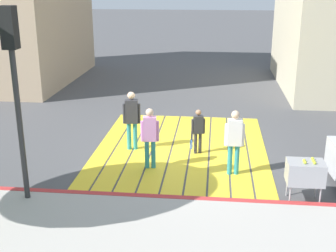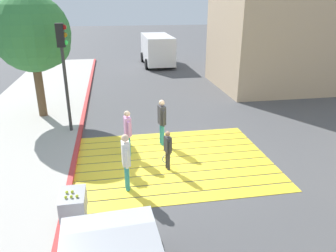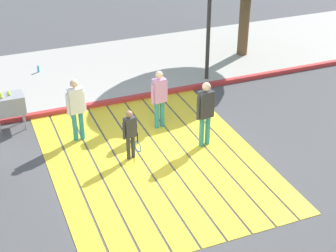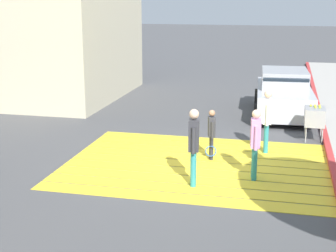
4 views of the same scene
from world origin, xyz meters
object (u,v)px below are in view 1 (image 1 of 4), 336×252
Objects in this scene: pedestrian_adult_trailing at (132,116)px; pedestrian_adult_side at (234,138)px; pedestrian_adult_lead at (150,134)px; traffic_light_corner at (14,67)px; tennis_ball_cart at (305,172)px; pedestrian_child_with_racket at (198,129)px.

pedestrian_adult_side is at bearing -116.79° from pedestrian_adult_trailing.
pedestrian_adult_trailing is at bearing 29.20° from pedestrian_adult_lead.
traffic_light_corner reaches higher than pedestrian_adult_trailing.
pedestrian_child_with_racket is at bearing 43.37° from tennis_ball_cart.
pedestrian_adult_side is (1.29, 1.51, 0.28)m from tennis_ball_cart.
pedestrian_child_with_racket is at bearing -93.50° from pedestrian_adult_trailing.
pedestrian_adult_lead is (2.14, -2.44, -2.09)m from traffic_light_corner.
tennis_ball_cart is 0.60× the size of pedestrian_adult_side.
traffic_light_corner is at bearing 113.27° from pedestrian_adult_side.
pedestrian_child_with_racket is (3.29, -3.62, -2.31)m from traffic_light_corner.
pedestrian_adult_trailing is 1.33× the size of pedestrian_child_with_racket.
pedestrian_adult_trailing is at bearing 57.95° from tennis_ball_cart.
tennis_ball_cart is (0.68, -6.09, -2.34)m from traffic_light_corner.
tennis_ball_cart is at bearing -83.64° from traffic_light_corner.
tennis_ball_cart is at bearing -111.78° from pedestrian_adult_lead.
pedestrian_child_with_racket is (-0.12, -1.89, -0.28)m from pedestrian_adult_trailing.
traffic_light_corner is 2.46× the size of pedestrian_adult_trailing.
pedestrian_adult_side is at bearing -94.49° from pedestrian_adult_lead.
traffic_light_corner is 3.86m from pedestrian_adult_lead.
pedestrian_child_with_racket is at bearing -45.60° from pedestrian_adult_lead.
pedestrian_adult_lead is at bearing -48.75° from traffic_light_corner.
pedestrian_child_with_racket reaches higher than tennis_ball_cart.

